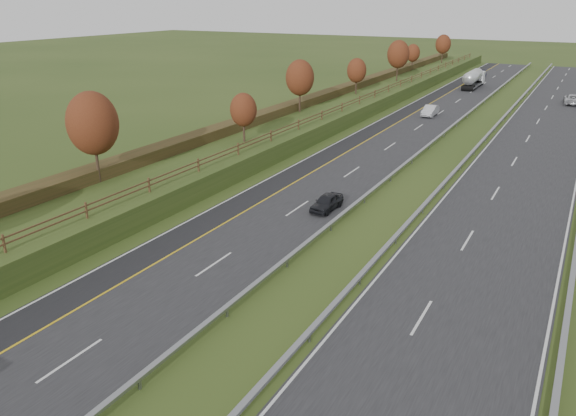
% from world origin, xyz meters
% --- Properties ---
extents(ground, '(400.00, 400.00, 0.00)m').
position_xyz_m(ground, '(8.00, 55.00, 0.00)').
color(ground, '#304317').
rests_on(ground, ground).
extents(near_carriageway, '(10.50, 200.00, 0.04)m').
position_xyz_m(near_carriageway, '(0.00, 60.00, 0.02)').
color(near_carriageway, black).
rests_on(near_carriageway, ground).
extents(far_carriageway, '(10.50, 200.00, 0.04)m').
position_xyz_m(far_carriageway, '(16.50, 60.00, 0.02)').
color(far_carriageway, black).
rests_on(far_carriageway, ground).
extents(hard_shoulder, '(3.00, 200.00, 0.04)m').
position_xyz_m(hard_shoulder, '(-3.75, 60.00, 0.02)').
color(hard_shoulder, black).
rests_on(hard_shoulder, ground).
extents(lane_markings, '(26.75, 200.00, 0.01)m').
position_xyz_m(lane_markings, '(6.40, 59.88, 0.05)').
color(lane_markings, silver).
rests_on(lane_markings, near_carriageway).
extents(embankment_left, '(12.00, 200.00, 2.00)m').
position_xyz_m(embankment_left, '(-13.00, 60.00, 1.00)').
color(embankment_left, '#304317').
rests_on(embankment_left, ground).
extents(hedge_left, '(2.20, 180.00, 1.10)m').
position_xyz_m(hedge_left, '(-15.00, 60.00, 2.55)').
color(hedge_left, '#323014').
rests_on(hedge_left, embankment_left).
extents(fence_left, '(0.12, 189.06, 1.20)m').
position_xyz_m(fence_left, '(-8.50, 59.59, 2.73)').
color(fence_left, '#422B19').
rests_on(fence_left, embankment_left).
extents(median_barrier_near, '(0.32, 200.00, 0.71)m').
position_xyz_m(median_barrier_near, '(5.70, 60.00, 0.61)').
color(median_barrier_near, gray).
rests_on(median_barrier_near, ground).
extents(median_barrier_far, '(0.32, 200.00, 0.71)m').
position_xyz_m(median_barrier_far, '(10.80, 60.00, 0.61)').
color(median_barrier_far, gray).
rests_on(median_barrier_far, ground).
extents(trees_left, '(6.64, 164.30, 7.66)m').
position_xyz_m(trees_left, '(-12.64, 56.63, 6.37)').
color(trees_left, '#2D2116').
rests_on(trees_left, embankment_left).
extents(road_tanker, '(2.40, 11.22, 3.46)m').
position_xyz_m(road_tanker, '(0.37, 111.85, 1.86)').
color(road_tanker, silver).
rests_on(road_tanker, near_carriageway).
extents(car_dark_near, '(1.73, 3.96, 1.33)m').
position_xyz_m(car_dark_near, '(3.55, 35.86, 0.70)').
color(car_dark_near, black).
rests_on(car_dark_near, near_carriageway).
extents(car_silver_mid, '(1.70, 4.79, 1.57)m').
position_xyz_m(car_silver_mid, '(0.48, 79.60, 0.83)').
color(car_silver_mid, '#BBBBC0').
rests_on(car_silver_mid, near_carriageway).
extents(car_small_far, '(2.64, 5.15, 1.43)m').
position_xyz_m(car_small_far, '(-1.60, 128.94, 0.75)').
color(car_small_far, '#191647').
rests_on(car_small_far, near_carriageway).
extents(car_oncoming, '(3.19, 6.14, 1.65)m').
position_xyz_m(car_oncoming, '(18.75, 100.70, 0.87)').
color(car_oncoming, '#B2B3B7').
rests_on(car_oncoming, far_carriageway).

